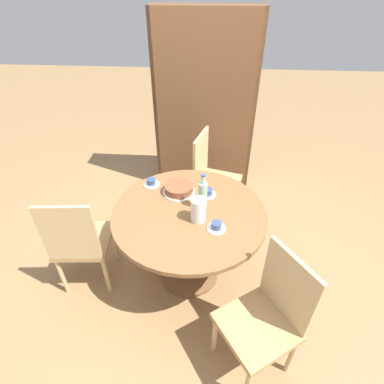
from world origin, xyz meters
TOP-DOWN VIEW (x-y plane):
  - ground_plane at (0.00, 0.00)m, footprint 14.00×14.00m
  - dining_table at (0.00, 0.00)m, footprint 1.18×1.18m
  - chair_a at (0.17, 0.85)m, footprint 0.52×0.52m
  - chair_b at (-0.85, -0.14)m, footprint 0.45×0.45m
  - chair_c at (0.53, -0.68)m, footprint 0.58×0.58m
  - bookshelf at (0.05, 1.47)m, footprint 1.10×0.28m
  - coffee_pot at (0.07, -0.09)m, footprint 0.11×0.11m
  - water_bottle at (0.10, 0.05)m, footprint 0.07×0.07m
  - cake_main at (-0.10, 0.24)m, footprint 0.26×0.26m
  - cup_a at (-0.35, 0.33)m, footprint 0.14×0.14m
  - cup_b at (0.21, -0.18)m, footprint 0.14×0.14m
  - cup_c at (0.14, 0.22)m, footprint 0.14×0.14m

SIDE VIEW (x-z plane):
  - ground_plane at x=0.00m, z-range 0.00..0.00m
  - chair_a at x=0.17m, z-range 0.02..0.97m
  - chair_b at x=-0.85m, z-range 0.02..0.97m
  - chair_c at x=0.53m, z-range 0.02..0.97m
  - dining_table at x=0.00m, z-range 0.20..0.93m
  - cup_a at x=-0.35m, z-range 0.73..0.78m
  - cup_b at x=0.21m, z-range 0.73..0.78m
  - cup_c at x=0.14m, z-range 0.73..0.78m
  - cake_main at x=-0.10m, z-range 0.73..0.80m
  - coffee_pot at x=0.07m, z-range 0.72..0.95m
  - water_bottle at x=0.10m, z-range 0.70..1.01m
  - bookshelf at x=0.05m, z-range -0.02..1.93m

